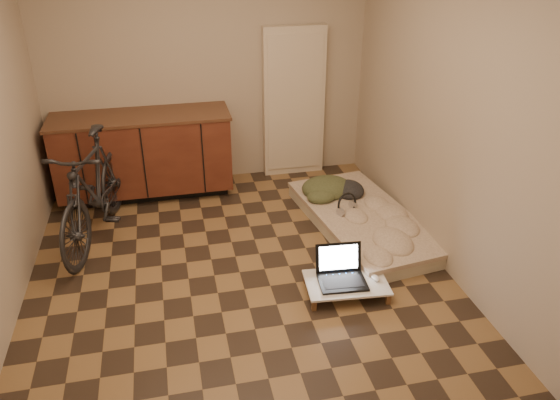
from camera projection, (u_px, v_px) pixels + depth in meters
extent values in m
cube|color=brown|center=(240.00, 272.00, 4.70)|extent=(3.50, 4.00, 0.00)
cube|color=tan|center=(207.00, 66.00, 5.83)|extent=(3.50, 0.00, 2.60)
cube|color=tan|center=(300.00, 286.00, 2.37)|extent=(3.50, 0.00, 2.60)
cube|color=tan|center=(447.00, 113.00, 4.44)|extent=(0.00, 4.00, 2.60)
cube|color=black|center=(148.00, 188.00, 6.04)|extent=(1.70, 0.48, 0.10)
cube|color=#481D14|center=(144.00, 153.00, 5.80)|extent=(1.80, 0.60, 0.78)
cube|color=#4F2E1D|center=(139.00, 116.00, 5.61)|extent=(1.84, 0.62, 0.03)
cube|color=beige|center=(294.00, 103.00, 6.17)|extent=(0.70, 0.10, 1.70)
imported|color=black|center=(92.00, 185.00, 4.96)|extent=(0.92, 1.80, 1.12)
cube|color=beige|center=(363.00, 222.00, 5.36)|extent=(1.09, 1.90, 0.11)
cube|color=beige|center=(363.00, 215.00, 5.32)|extent=(1.11, 1.92, 0.04)
cube|color=brown|center=(314.00, 305.00, 4.23)|extent=(0.04, 0.04, 0.09)
cube|color=brown|center=(306.00, 278.00, 4.55)|extent=(0.04, 0.04, 0.09)
cube|color=brown|center=(388.00, 299.00, 4.30)|extent=(0.04, 0.04, 0.09)
cube|color=brown|center=(375.00, 272.00, 4.62)|extent=(0.04, 0.04, 0.09)
cube|color=silver|center=(346.00, 283.00, 4.40)|extent=(0.69, 0.48, 0.02)
cube|color=black|center=(342.00, 282.00, 4.37)|extent=(0.40, 0.30, 0.02)
cube|color=black|center=(338.00, 257.00, 4.46)|extent=(0.38, 0.10, 0.24)
cube|color=white|center=(338.00, 257.00, 4.46)|extent=(0.32, 0.08, 0.20)
ellipsoid|color=white|center=(375.00, 278.00, 4.41)|extent=(0.07, 0.10, 0.03)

